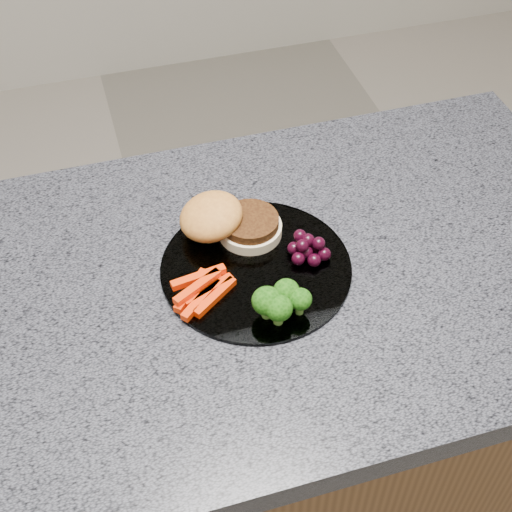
% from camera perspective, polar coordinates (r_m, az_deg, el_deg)
% --- Properties ---
extents(island_cabinet, '(1.20, 0.60, 0.86)m').
position_cam_1_polar(island_cabinet, '(1.34, -3.12, -15.70)').
color(island_cabinet, brown).
rests_on(island_cabinet, ground).
extents(countertop, '(1.20, 0.60, 0.04)m').
position_cam_1_polar(countertop, '(0.97, -4.18, -3.27)').
color(countertop, '#52535D').
rests_on(countertop, island_cabinet).
extents(plate, '(0.26, 0.26, 0.01)m').
position_cam_1_polar(plate, '(0.97, -0.00, -0.93)').
color(plate, white).
rests_on(plate, countertop).
extents(burger, '(0.15, 0.12, 0.05)m').
position_cam_1_polar(burger, '(1.00, -2.50, 2.72)').
color(burger, '#FAE1B0').
rests_on(burger, plate).
extents(carrot_sticks, '(0.09, 0.08, 0.02)m').
position_cam_1_polar(carrot_sticks, '(0.93, -4.39, -2.70)').
color(carrot_sticks, '#FB3204').
rests_on(carrot_sticks, plate).
extents(broccoli, '(0.08, 0.06, 0.05)m').
position_cam_1_polar(broccoli, '(0.89, 1.93, -3.60)').
color(broccoli, '#5F9435').
rests_on(broccoli, plate).
extents(grape_bunch, '(0.06, 0.06, 0.03)m').
position_cam_1_polar(grape_bunch, '(0.97, 4.19, 0.66)').
color(grape_bunch, black).
rests_on(grape_bunch, plate).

